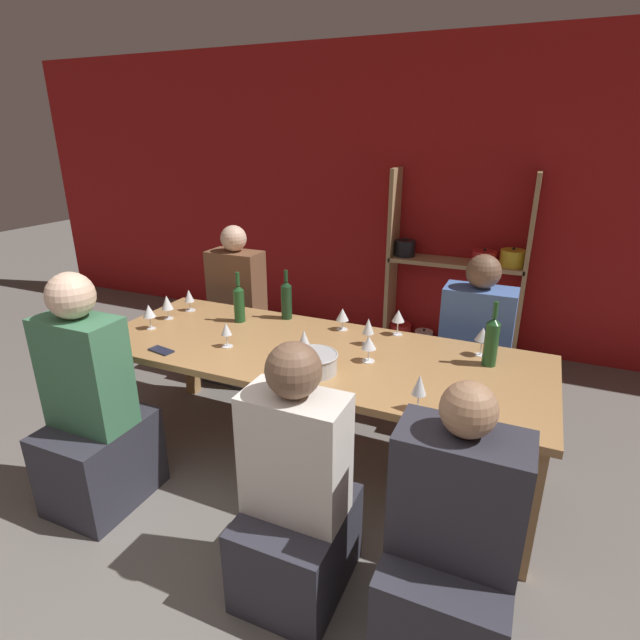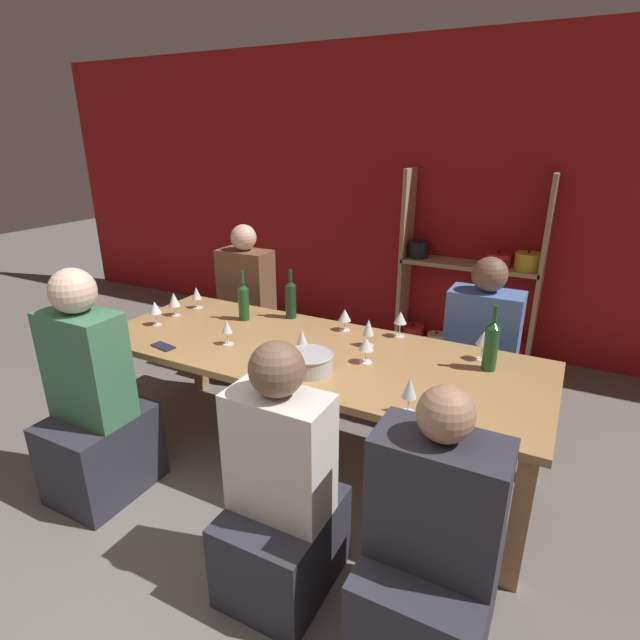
{
  "view_description": "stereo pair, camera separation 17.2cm",
  "coord_description": "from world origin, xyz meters",
  "px_view_note": "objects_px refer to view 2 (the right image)",
  "views": [
    {
      "loc": [
        1.17,
        -0.81,
        1.92
      ],
      "look_at": [
        0.07,
        1.67,
        0.9
      ],
      "focal_mm": 28.0,
      "sensor_mm": 36.0,
      "label": 1
    },
    {
      "loc": [
        1.33,
        -0.74,
        1.92
      ],
      "look_at": [
        0.07,
        1.67,
        0.9
      ],
      "focal_mm": 28.0,
      "sensor_mm": 36.0,
      "label": 2
    }
  ],
  "objects_px": {
    "wine_bottle_green": "(244,301)",
    "wine_glass_empty_c": "(227,328)",
    "wine_glass_white_a": "(483,339)",
    "wine_bottle_dark": "(291,298)",
    "wine_glass_red_g": "(197,294)",
    "person_near_a": "(430,566)",
    "wine_glass_red_a": "(368,328)",
    "wine_glass_empty_b": "(400,318)",
    "wine_glass_red_f": "(345,316)",
    "wine_glass_empty_a": "(366,345)",
    "wine_glass_red_e": "(174,300)",
    "wine_glass_red_b": "(155,308)",
    "person_far_b": "(478,371)",
    "wine_glass_red_c": "(302,338)",
    "person_near_b": "(281,504)",
    "shelf_unit": "(468,295)",
    "wine_bottle_amber": "(491,345)",
    "mixing_bowl": "(309,362)",
    "dining_table": "(312,362)",
    "cell_phone": "(163,346)",
    "person_near_c": "(95,416)",
    "wine_glass_red_d": "(409,389)",
    "person_far_a": "(248,321)"
  },
  "relations": [
    {
      "from": "wine_bottle_green",
      "to": "wine_glass_empty_c",
      "type": "relative_size",
      "value": 2.27
    },
    {
      "from": "wine_glass_white_a",
      "to": "wine_bottle_dark",
      "type": "bearing_deg",
      "value": 175.89
    },
    {
      "from": "wine_glass_white_a",
      "to": "wine_glass_red_g",
      "type": "relative_size",
      "value": 1.09
    },
    {
      "from": "wine_bottle_green",
      "to": "person_near_a",
      "type": "distance_m",
      "value": 2.0
    },
    {
      "from": "wine_glass_red_a",
      "to": "wine_glass_empty_b",
      "type": "distance_m",
      "value": 0.25
    },
    {
      "from": "wine_glass_red_f",
      "to": "wine_glass_empty_a",
      "type": "bearing_deg",
      "value": -51.48
    },
    {
      "from": "wine_glass_red_e",
      "to": "wine_glass_red_b",
      "type": "bearing_deg",
      "value": -84.1
    },
    {
      "from": "wine_bottle_green",
      "to": "person_far_b",
      "type": "distance_m",
      "value": 1.62
    },
    {
      "from": "wine_glass_empty_b",
      "to": "wine_glass_red_c",
      "type": "bearing_deg",
      "value": -126.4
    },
    {
      "from": "wine_bottle_dark",
      "to": "wine_glass_red_b",
      "type": "distance_m",
      "value": 0.88
    },
    {
      "from": "person_near_a",
      "to": "person_near_b",
      "type": "bearing_deg",
      "value": 179.14
    },
    {
      "from": "shelf_unit",
      "to": "wine_bottle_amber",
      "type": "xyz_separation_m",
      "value": [
        0.48,
        -1.85,
        0.32
      ]
    },
    {
      "from": "wine_bottle_amber",
      "to": "wine_glass_red_g",
      "type": "distance_m",
      "value": 2.02
    },
    {
      "from": "wine_bottle_green",
      "to": "mixing_bowl",
      "type": "bearing_deg",
      "value": -32.34
    },
    {
      "from": "wine_glass_empty_b",
      "to": "person_near_a",
      "type": "height_order",
      "value": "person_near_a"
    },
    {
      "from": "dining_table",
      "to": "wine_bottle_green",
      "type": "bearing_deg",
      "value": 160.26
    },
    {
      "from": "wine_glass_red_b",
      "to": "wine_glass_red_c",
      "type": "relative_size",
      "value": 1.01
    },
    {
      "from": "wine_glass_red_b",
      "to": "wine_glass_empty_c",
      "type": "xyz_separation_m",
      "value": [
        0.61,
        -0.04,
        -0.01
      ]
    },
    {
      "from": "wine_glass_empty_b",
      "to": "wine_glass_empty_c",
      "type": "xyz_separation_m",
      "value": [
        -0.86,
        -0.58,
        -0.02
      ]
    },
    {
      "from": "wine_glass_empty_a",
      "to": "cell_phone",
      "type": "bearing_deg",
      "value": -162.61
    },
    {
      "from": "wine_bottle_dark",
      "to": "wine_glass_red_f",
      "type": "xyz_separation_m",
      "value": [
        0.42,
        -0.04,
        -0.04
      ]
    },
    {
      "from": "wine_glass_white_a",
      "to": "person_near_c",
      "type": "bearing_deg",
      "value": -148.55
    },
    {
      "from": "wine_bottle_amber",
      "to": "wine_glass_red_b",
      "type": "distance_m",
      "value": 2.06
    },
    {
      "from": "wine_glass_red_c",
      "to": "wine_glass_empty_a",
      "type": "bearing_deg",
      "value": 13.99
    },
    {
      "from": "wine_glass_red_b",
      "to": "wine_glass_red_g",
      "type": "bearing_deg",
      "value": 88.35
    },
    {
      "from": "wine_glass_red_a",
      "to": "person_near_b",
      "type": "xyz_separation_m",
      "value": [
        0.05,
        -1.07,
        -0.42
      ]
    },
    {
      "from": "wine_glass_white_a",
      "to": "person_far_b",
      "type": "relative_size",
      "value": 0.14
    },
    {
      "from": "wine_glass_red_c",
      "to": "person_near_a",
      "type": "xyz_separation_m",
      "value": [
        0.97,
        -0.77,
        -0.44
      ]
    },
    {
      "from": "wine_glass_red_g",
      "to": "cell_phone",
      "type": "distance_m",
      "value": 0.71
    },
    {
      "from": "wine_bottle_green",
      "to": "person_far_b",
      "type": "height_order",
      "value": "person_far_b"
    },
    {
      "from": "shelf_unit",
      "to": "wine_glass_empty_b",
      "type": "relative_size",
      "value": 10.08
    },
    {
      "from": "person_near_a",
      "to": "wine_glass_red_d",
      "type": "bearing_deg",
      "value": 119.07
    },
    {
      "from": "wine_bottle_green",
      "to": "wine_glass_empty_a",
      "type": "distance_m",
      "value": 1.01
    },
    {
      "from": "person_far_b",
      "to": "wine_bottle_dark",
      "type": "bearing_deg",
      "value": 18.39
    },
    {
      "from": "wine_glass_empty_a",
      "to": "wine_glass_empty_c",
      "type": "height_order",
      "value": "wine_glass_empty_c"
    },
    {
      "from": "wine_glass_red_a",
      "to": "person_far_b",
      "type": "relative_size",
      "value": 0.13
    },
    {
      "from": "wine_glass_red_e",
      "to": "person_far_b",
      "type": "bearing_deg",
      "value": 20.68
    },
    {
      "from": "wine_glass_red_f",
      "to": "wine_glass_red_c",
      "type": "bearing_deg",
      "value": -95.5
    },
    {
      "from": "wine_glass_empty_c",
      "to": "person_near_b",
      "type": "xyz_separation_m",
      "value": [
        0.8,
        -0.71,
        -0.42
      ]
    },
    {
      "from": "wine_glass_red_c",
      "to": "wine_glass_red_f",
      "type": "height_order",
      "value": "wine_glass_red_c"
    },
    {
      "from": "wine_bottle_green",
      "to": "person_near_a",
      "type": "height_order",
      "value": "person_near_a"
    },
    {
      "from": "wine_glass_red_e",
      "to": "wine_glass_red_f",
      "type": "relative_size",
      "value": 1.14
    },
    {
      "from": "mixing_bowl",
      "to": "wine_bottle_dark",
      "type": "bearing_deg",
      "value": 127.28
    },
    {
      "from": "wine_bottle_dark",
      "to": "person_far_a",
      "type": "bearing_deg",
      "value": 147.45
    },
    {
      "from": "shelf_unit",
      "to": "wine_glass_empty_c",
      "type": "bearing_deg",
      "value": -113.25
    },
    {
      "from": "shelf_unit",
      "to": "wine_glass_red_c",
      "type": "height_order",
      "value": "shelf_unit"
    },
    {
      "from": "wine_bottle_amber",
      "to": "person_near_a",
      "type": "relative_size",
      "value": 0.31
    },
    {
      "from": "wine_glass_red_c",
      "to": "wine_glass_red_d",
      "type": "height_order",
      "value": "wine_glass_red_d"
    },
    {
      "from": "wine_glass_red_g",
      "to": "person_far_a",
      "type": "xyz_separation_m",
      "value": [
        0.02,
        0.57,
        -0.39
      ]
    },
    {
      "from": "wine_glass_red_g",
      "to": "wine_bottle_amber",
      "type": "bearing_deg",
      "value": -1.8
    }
  ]
}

